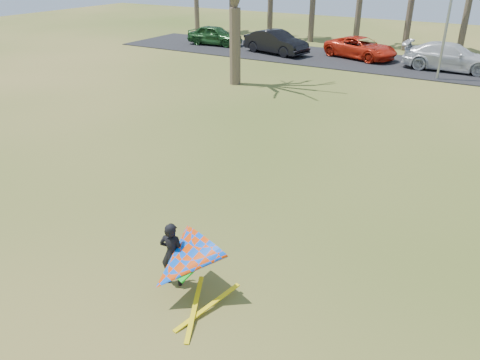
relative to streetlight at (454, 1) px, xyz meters
The scene contains 8 objects.
ground 22.55m from the streetlight, 95.61° to the right, with size 100.00×100.00×0.00m, color #2A5011.
parking_strip 5.77m from the streetlight, 125.75° to the left, with size 46.00×7.00×0.06m, color black.
streetlight is the anchor object (origin of this frame).
car_0 18.80m from the streetlight, behind, with size 1.84×4.58×1.56m, color #1B441C.
car_1 12.85m from the streetlight, 169.58° to the left, with size 1.79×5.14×1.69m, color black.
car_2 8.06m from the streetlight, 148.41° to the left, with size 2.45×5.31×1.47m, color red.
car_3 4.57m from the streetlight, 89.42° to the left, with size 2.38×5.85×1.70m, color silver.
kite_flyer 24.04m from the streetlight, 93.48° to the right, with size 2.13×2.39×2.02m.
Camera 1 is at (6.01, -8.19, 6.81)m, focal length 35.00 mm.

